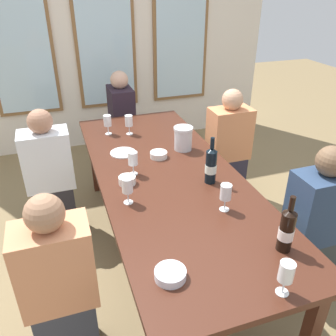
{
  "coord_description": "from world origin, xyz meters",
  "views": [
    {
      "loc": [
        -0.69,
        -2.05,
        1.98
      ],
      "look_at": [
        0.0,
        0.0,
        0.79
      ],
      "focal_mm": 37.53,
      "sensor_mm": 36.0,
      "label": 1
    }
  ],
  "objects_px": {
    "tasting_bowl_0": "(159,155)",
    "wine_glass_2": "(129,122)",
    "wine_glass_5": "(226,193)",
    "seated_person_4": "(122,123)",
    "dining_table": "(168,182)",
    "wine_glass_3": "(107,121)",
    "wine_bottle_0": "(287,230)",
    "wine_glass_0": "(286,273)",
    "wine_glass_1": "(133,159)",
    "seated_person_1": "(315,227)",
    "white_plate_0": "(123,153)",
    "seated_person_0": "(60,289)",
    "metal_pitcher": "(183,138)",
    "wine_glass_4": "(127,186)",
    "tasting_bowl_1": "(127,180)",
    "wine_bottle_1": "(211,165)",
    "tasting_bowl_2": "(170,274)",
    "seated_person_2": "(50,178)",
    "seated_person_3": "(228,149)"
  },
  "relations": [
    {
      "from": "tasting_bowl_0",
      "to": "wine_glass_2",
      "type": "distance_m",
      "value": 0.54
    },
    {
      "from": "wine_glass_5",
      "to": "seated_person_4",
      "type": "distance_m",
      "value": 2.15
    },
    {
      "from": "dining_table",
      "to": "wine_glass_3",
      "type": "relative_size",
      "value": 14.42
    },
    {
      "from": "wine_bottle_0",
      "to": "tasting_bowl_0",
      "type": "bearing_deg",
      "value": 103.93
    },
    {
      "from": "dining_table",
      "to": "wine_glass_0",
      "type": "height_order",
      "value": "wine_glass_0"
    },
    {
      "from": "wine_glass_1",
      "to": "seated_person_1",
      "type": "distance_m",
      "value": 1.3
    },
    {
      "from": "white_plate_0",
      "to": "seated_person_0",
      "type": "bearing_deg",
      "value": -118.92
    },
    {
      "from": "metal_pitcher",
      "to": "wine_glass_0",
      "type": "relative_size",
      "value": 1.09
    },
    {
      "from": "wine_glass_2",
      "to": "wine_glass_4",
      "type": "height_order",
      "value": "same"
    },
    {
      "from": "dining_table",
      "to": "wine_glass_5",
      "type": "bearing_deg",
      "value": -70.36
    },
    {
      "from": "white_plate_0",
      "to": "seated_person_0",
      "type": "height_order",
      "value": "seated_person_0"
    },
    {
      "from": "wine_bottle_0",
      "to": "seated_person_4",
      "type": "height_order",
      "value": "seated_person_4"
    },
    {
      "from": "wine_glass_3",
      "to": "wine_glass_5",
      "type": "height_order",
      "value": "same"
    },
    {
      "from": "white_plate_0",
      "to": "wine_glass_5",
      "type": "distance_m",
      "value": 1.04
    },
    {
      "from": "seated_person_0",
      "to": "tasting_bowl_1",
      "type": "bearing_deg",
      "value": 48.96
    },
    {
      "from": "wine_glass_4",
      "to": "seated_person_1",
      "type": "relative_size",
      "value": 0.16
    },
    {
      "from": "seated_person_0",
      "to": "wine_glass_4",
      "type": "bearing_deg",
      "value": 37.91
    },
    {
      "from": "wine_glass_1",
      "to": "wine_glass_5",
      "type": "height_order",
      "value": "same"
    },
    {
      "from": "wine_bottle_1",
      "to": "seated_person_1",
      "type": "bearing_deg",
      "value": -36.9
    },
    {
      "from": "dining_table",
      "to": "tasting_bowl_1",
      "type": "distance_m",
      "value": 0.32
    },
    {
      "from": "tasting_bowl_2",
      "to": "wine_glass_0",
      "type": "distance_m",
      "value": 0.51
    },
    {
      "from": "tasting_bowl_1",
      "to": "seated_person_2",
      "type": "distance_m",
      "value": 0.86
    },
    {
      "from": "metal_pitcher",
      "to": "seated_person_2",
      "type": "bearing_deg",
      "value": 166.25
    },
    {
      "from": "wine_bottle_0",
      "to": "seated_person_0",
      "type": "relative_size",
      "value": 0.29
    },
    {
      "from": "wine_glass_1",
      "to": "seated_person_0",
      "type": "xyz_separation_m",
      "value": [
        -0.58,
        -0.7,
        -0.33
      ]
    },
    {
      "from": "tasting_bowl_0",
      "to": "seated_person_1",
      "type": "height_order",
      "value": "seated_person_1"
    },
    {
      "from": "wine_glass_4",
      "to": "wine_glass_1",
      "type": "bearing_deg",
      "value": 70.98
    },
    {
      "from": "wine_bottle_1",
      "to": "wine_glass_0",
      "type": "distance_m",
      "value": 0.98
    },
    {
      "from": "wine_bottle_1",
      "to": "wine_glass_1",
      "type": "relative_size",
      "value": 1.89
    },
    {
      "from": "wine_glass_0",
      "to": "seated_person_3",
      "type": "xyz_separation_m",
      "value": [
        0.67,
        1.79,
        -0.34
      ]
    },
    {
      "from": "tasting_bowl_2",
      "to": "wine_glass_3",
      "type": "relative_size",
      "value": 0.86
    },
    {
      "from": "tasting_bowl_0",
      "to": "wine_glass_1",
      "type": "relative_size",
      "value": 0.77
    },
    {
      "from": "tasting_bowl_1",
      "to": "wine_glass_2",
      "type": "xyz_separation_m",
      "value": [
        0.21,
        0.83,
        0.09
      ]
    },
    {
      "from": "wine_glass_1",
      "to": "wine_glass_4",
      "type": "relative_size",
      "value": 1.0
    },
    {
      "from": "wine_bottle_1",
      "to": "wine_glass_1",
      "type": "xyz_separation_m",
      "value": [
        -0.47,
        0.27,
        -0.01
      ]
    },
    {
      "from": "wine_bottle_0",
      "to": "seated_person_0",
      "type": "xyz_separation_m",
      "value": [
        -1.13,
        0.31,
        -0.34
      ]
    },
    {
      "from": "dining_table",
      "to": "tasting_bowl_0",
      "type": "distance_m",
      "value": 0.29
    },
    {
      "from": "wine_glass_2",
      "to": "seated_person_1",
      "type": "distance_m",
      "value": 1.71
    },
    {
      "from": "wine_bottle_1",
      "to": "wine_glass_4",
      "type": "height_order",
      "value": "wine_bottle_1"
    },
    {
      "from": "wine_bottle_0",
      "to": "seated_person_3",
      "type": "relative_size",
      "value": 0.29
    },
    {
      "from": "wine_glass_5",
      "to": "seated_person_0",
      "type": "xyz_separation_m",
      "value": [
        -1.0,
        -0.1,
        -0.33
      ]
    },
    {
      "from": "dining_table",
      "to": "wine_glass_3",
      "type": "height_order",
      "value": "wine_glass_3"
    },
    {
      "from": "seated_person_0",
      "to": "seated_person_4",
      "type": "relative_size",
      "value": 1.0
    },
    {
      "from": "wine_glass_3",
      "to": "seated_person_3",
      "type": "height_order",
      "value": "seated_person_3"
    },
    {
      "from": "tasting_bowl_1",
      "to": "wine_glass_1",
      "type": "relative_size",
      "value": 0.66
    },
    {
      "from": "white_plate_0",
      "to": "seated_person_0",
      "type": "relative_size",
      "value": 0.18
    },
    {
      "from": "tasting_bowl_1",
      "to": "white_plate_0",
      "type": "bearing_deg",
      "value": 81.35
    },
    {
      "from": "tasting_bowl_2",
      "to": "wine_glass_5",
      "type": "distance_m",
      "value": 0.64
    },
    {
      "from": "tasting_bowl_2",
      "to": "seated_person_0",
      "type": "distance_m",
      "value": 0.64
    },
    {
      "from": "wine_glass_0",
      "to": "seated_person_1",
      "type": "height_order",
      "value": "seated_person_1"
    }
  ]
}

